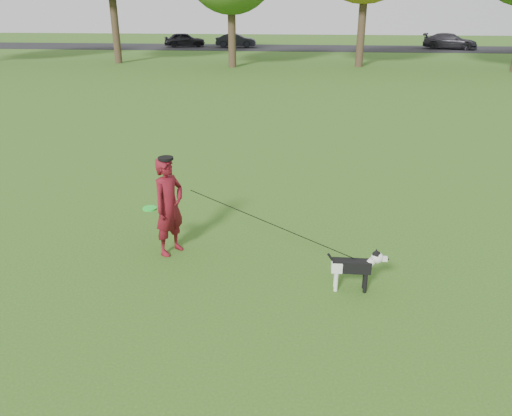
# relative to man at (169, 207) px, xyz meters

# --- Properties ---
(ground) EXTENTS (120.00, 120.00, 0.00)m
(ground) POSITION_rel_man_xyz_m (1.39, -0.33, -0.81)
(ground) COLOR #285116
(ground) RESTS_ON ground
(road) EXTENTS (120.00, 7.00, 0.02)m
(road) POSITION_rel_man_xyz_m (1.39, 39.67, -0.80)
(road) COLOR black
(road) RESTS_ON ground
(man) EXTENTS (0.63, 0.71, 1.63)m
(man) POSITION_rel_man_xyz_m (0.00, 0.00, 0.00)
(man) COLOR #570C1C
(man) RESTS_ON ground
(dog) EXTENTS (0.86, 0.17, 0.66)m
(dog) POSITION_rel_man_xyz_m (2.92, -0.90, -0.41)
(dog) COLOR black
(dog) RESTS_ON ground
(car_left) EXTENTS (3.94, 2.34, 1.26)m
(car_left) POSITION_rel_man_xyz_m (-9.10, 39.67, -0.17)
(car_left) COLOR black
(car_left) RESTS_ON road
(car_mid) EXTENTS (3.62, 1.38, 1.18)m
(car_mid) POSITION_rel_man_xyz_m (-4.38, 39.67, -0.21)
(car_mid) COLOR black
(car_mid) RESTS_ON road
(car_right) EXTENTS (4.86, 3.12, 1.31)m
(car_right) POSITION_rel_man_xyz_m (14.37, 39.67, -0.14)
(car_right) COLOR #232128
(car_right) RESTS_ON road
(man_held_items) EXTENTS (3.46, 1.02, 1.20)m
(man_held_items) POSITION_rel_man_xyz_m (1.71, -0.47, -0.03)
(man_held_items) COLOR #1BDB31
(man_held_items) RESTS_ON ground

